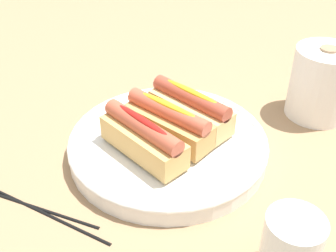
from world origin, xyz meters
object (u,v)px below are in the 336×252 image
Objects in this scene: hotdog_back at (168,122)px; serving_bowl at (168,144)px; chopstick_near at (46,213)px; water_glass at (292,249)px; paper_towel_roll at (321,83)px; hotdog_side at (191,108)px; chopstick_far at (30,203)px; hotdog_front at (143,137)px.

serving_bowl is at bearing -90.00° from hotdog_back.
water_glass is at bearing 12.75° from chopstick_near.
water_glass is 0.37m from paper_towel_roll.
hotdog_side is 0.25m from paper_towel_roll.
serving_bowl is 2.41× the size of paper_towel_roll.
chopstick_far is at bearing -96.93° from paper_towel_roll.
hotdog_side is 0.71× the size of chopstick_far.
hotdog_side is at bearing 103.86° from hotdog_front.
hotdog_front is 0.11m from hotdog_side.
hotdog_side is at bearing 103.86° from serving_bowl.
serving_bowl is 0.27m from water_glass.
hotdog_back is (0.00, 0.00, 0.04)m from serving_bowl.
serving_bowl is at bearing 52.70° from chopstick_far.
chopstick_near and chopstick_far have the same top height.
serving_bowl is 0.23m from chopstick_far.
water_glass is (0.25, 0.05, -0.02)m from hotdog_front.
hotdog_back is 0.23m from chopstick_near.
chopstick_near is at bearing -84.73° from hotdog_back.
hotdog_front is at bearing -76.14° from hotdog_side.
hotdog_front is at bearing 47.67° from chopstick_far.
water_glass is 0.36m from chopstick_far.
hotdog_front and hotdog_side have the same top height.
chopstick_near is at bearing -13.00° from chopstick_far.
hotdog_side is at bearing 168.32° from water_glass.
chopstick_far is at bearing -89.36° from hotdog_side.
serving_bowl is at bearing 179.01° from water_glass.
hotdog_back is 0.27m from water_glass.
hotdog_side reaches higher than chopstick_near.
paper_towel_roll is at bearing 48.27° from chopstick_far.
hotdog_front is at bearing -76.14° from serving_bowl.
paper_towel_roll reaches higher than hotdog_front.
hotdog_back reaches higher than serving_bowl.
serving_bowl is 0.30m from paper_towel_roll.
hotdog_back is 1.18× the size of paper_towel_roll.
hotdog_front is 0.99× the size of hotdog_back.
serving_bowl is 0.22m from chopstick_near.
water_glass is 0.67× the size of paper_towel_roll.
hotdog_back reaches higher than chopstick_far.
hotdog_side is 1.17× the size of paper_towel_roll.
water_glass is at bearing -11.68° from hotdog_side.
hotdog_back is at bearing -100.30° from paper_towel_roll.
chopstick_near is (0.01, -0.16, -0.06)m from hotdog_front.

